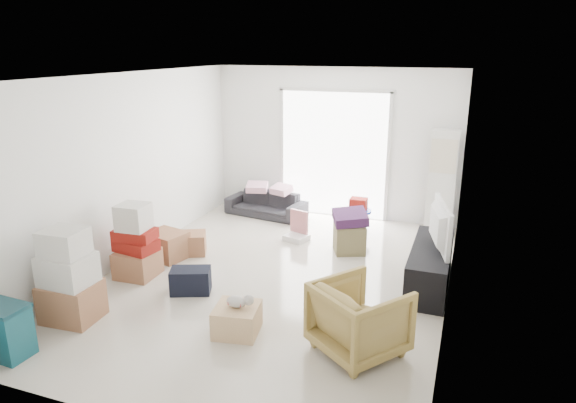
# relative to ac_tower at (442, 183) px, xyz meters

# --- Properties ---
(room_shell) EXTENTS (4.98, 6.48, 3.18)m
(room_shell) POSITION_rel_ac_tower_xyz_m (-1.95, -2.65, 0.48)
(room_shell) COLOR beige
(room_shell) RESTS_ON ground
(sliding_door) EXTENTS (2.10, 0.04, 2.33)m
(sliding_door) POSITION_rel_ac_tower_xyz_m (-1.95, 0.33, 0.37)
(sliding_door) COLOR white
(sliding_door) RESTS_ON room_shell
(ac_tower) EXTENTS (0.45, 0.30, 1.75)m
(ac_tower) POSITION_rel_ac_tower_xyz_m (0.00, 0.00, 0.00)
(ac_tower) COLOR silver
(ac_tower) RESTS_ON room_shell
(tv_console) EXTENTS (0.49, 1.62, 0.54)m
(tv_console) POSITION_rel_ac_tower_xyz_m (0.05, -2.12, -0.60)
(tv_console) COLOR black
(tv_console) RESTS_ON room_shell
(television) EXTENTS (0.82, 1.14, 0.14)m
(television) POSITION_rel_ac_tower_xyz_m (0.05, -2.12, -0.27)
(television) COLOR black
(television) RESTS_ON tv_console
(sofa) EXTENTS (1.55, 0.66, 0.59)m
(sofa) POSITION_rel_ac_tower_xyz_m (-3.09, -0.15, -0.58)
(sofa) COLOR #29292E
(sofa) RESTS_ON room_shell
(pillow_left) EXTENTS (0.47, 0.41, 0.13)m
(pillow_left) POSITION_rel_ac_tower_xyz_m (-3.28, -0.13, -0.22)
(pillow_left) COLOR #ECACC4
(pillow_left) RESTS_ON sofa
(pillow_right) EXTENTS (0.42, 0.37, 0.12)m
(pillow_right) POSITION_rel_ac_tower_xyz_m (-2.79, -0.13, -0.23)
(pillow_right) COLOR #ECACC4
(pillow_right) RESTS_ON sofa
(armchair) EXTENTS (1.10, 1.09, 0.83)m
(armchair) POSITION_rel_ac_tower_xyz_m (-0.50, -3.96, -0.46)
(armchair) COLOR #9D8246
(armchair) RESTS_ON room_shell
(storage_bins) EXTENTS (0.50, 0.36, 0.56)m
(storage_bins) POSITION_rel_ac_tower_xyz_m (-3.85, -5.26, -0.59)
(storage_bins) COLOR #124C59
(storage_bins) RESTS_ON room_shell
(box_stack_a) EXTENTS (0.63, 0.54, 1.10)m
(box_stack_a) POSITION_rel_ac_tower_xyz_m (-3.75, -4.44, -0.38)
(box_stack_a) COLOR brown
(box_stack_a) RESTS_ON room_shell
(box_stack_b) EXTENTS (0.60, 0.52, 1.03)m
(box_stack_b) POSITION_rel_ac_tower_xyz_m (-3.75, -3.20, -0.43)
(box_stack_b) COLOR brown
(box_stack_b) RESTS_ON room_shell
(box_stack_c) EXTENTS (0.65, 0.57, 0.40)m
(box_stack_c) POSITION_rel_ac_tower_xyz_m (-3.72, -2.52, -0.67)
(box_stack_c) COLOR brown
(box_stack_c) RESTS_ON room_shell
(loose_box) EXTENTS (0.51, 0.51, 0.32)m
(loose_box) POSITION_rel_ac_tower_xyz_m (-3.45, -2.23, -0.71)
(loose_box) COLOR brown
(loose_box) RESTS_ON room_shell
(duffel_bag) EXTENTS (0.58, 0.46, 0.32)m
(duffel_bag) POSITION_rel_ac_tower_xyz_m (-2.81, -3.38, -0.71)
(duffel_bag) COLOR black
(duffel_bag) RESTS_ON room_shell
(ottoman) EXTENTS (0.59, 0.59, 0.45)m
(ottoman) POSITION_rel_ac_tower_xyz_m (-1.22, -1.35, -0.65)
(ottoman) COLOR olive
(ottoman) RESTS_ON room_shell
(blanket) EXTENTS (0.64, 0.64, 0.14)m
(blanket) POSITION_rel_ac_tower_xyz_m (-1.22, -1.35, -0.36)
(blanket) COLOR #431D49
(blanket) RESTS_ON ottoman
(kids_table) EXTENTS (0.45, 0.45, 0.59)m
(kids_table) POSITION_rel_ac_tower_xyz_m (-1.29, -0.41, -0.46)
(kids_table) COLOR #092BBB
(kids_table) RESTS_ON room_shell
(toy_walker) EXTENTS (0.43, 0.40, 0.47)m
(toy_walker) POSITION_rel_ac_tower_xyz_m (-2.14, -1.13, -0.74)
(toy_walker) COLOR silver
(toy_walker) RESTS_ON room_shell
(wood_crate) EXTENTS (0.54, 0.54, 0.31)m
(wood_crate) POSITION_rel_ac_tower_xyz_m (-1.83, -4.06, -0.72)
(wood_crate) COLOR #DDB67F
(wood_crate) RESTS_ON room_shell
(plush_bunny) EXTENTS (0.31, 0.17, 0.15)m
(plush_bunny) POSITION_rel_ac_tower_xyz_m (-1.80, -4.05, -0.49)
(plush_bunny) COLOR #B2ADA8
(plush_bunny) RESTS_ON wood_crate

